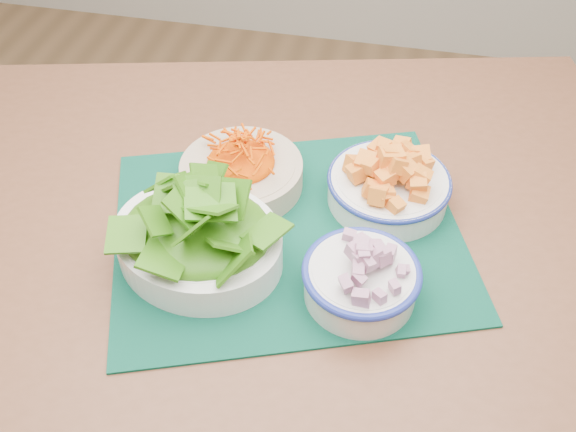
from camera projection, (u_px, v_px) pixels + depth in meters
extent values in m
cube|color=brown|center=(279.00, 207.00, 0.98)|extent=(1.30, 1.02, 0.04)
cylinder|color=brown|center=(52.00, 230.00, 1.47)|extent=(0.06, 0.06, 0.71)
cylinder|color=brown|center=(500.00, 221.00, 1.49)|extent=(0.06, 0.06, 0.71)
cube|color=#022D22|center=(288.00, 232.00, 0.91)|extent=(0.59, 0.54, 0.00)
cylinder|color=#BFA98E|center=(242.00, 174.00, 0.97)|extent=(0.24, 0.24, 0.04)
ellipsoid|color=#FA5800|center=(241.00, 156.00, 0.94)|extent=(0.16, 0.16, 0.03)
cylinder|color=white|center=(388.00, 189.00, 0.94)|extent=(0.23, 0.23, 0.04)
torus|color=navy|center=(389.00, 180.00, 0.93)|extent=(0.18, 0.18, 0.01)
ellipsoid|color=orange|center=(392.00, 165.00, 0.91)|extent=(0.15, 0.15, 0.05)
ellipsoid|color=#1F6008|center=(195.00, 214.00, 0.82)|extent=(0.21, 0.17, 0.07)
cylinder|color=silver|center=(361.00, 282.00, 0.82)|extent=(0.19, 0.19, 0.05)
torus|color=#203097|center=(362.00, 272.00, 0.80)|extent=(0.15, 0.15, 0.01)
ellipsoid|color=#7B224A|center=(363.00, 263.00, 0.79)|extent=(0.13, 0.13, 0.03)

